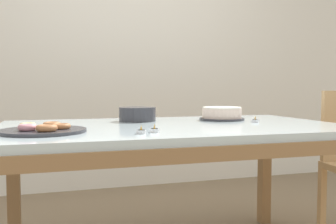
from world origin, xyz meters
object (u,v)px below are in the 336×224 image
object	(u,v)px
cake_chocolate_round	(222,114)
tealight_near_cakes	(255,121)
pastry_platter	(43,130)
tealight_right_edge	(141,131)
tealight_centre	(154,130)
plate_stack	(137,114)

from	to	relation	value
cake_chocolate_round	tealight_near_cakes	world-z (taller)	cake_chocolate_round
pastry_platter	tealight_right_edge	bearing A→B (deg)	-22.99
tealight_right_edge	tealight_centre	bearing A→B (deg)	27.00
pastry_platter	tealight_right_edge	xyz separation A→B (m)	(0.39, -0.16, -0.00)
tealight_near_cakes	cake_chocolate_round	bearing A→B (deg)	117.73
cake_chocolate_round	pastry_platter	bearing A→B (deg)	-159.63
pastry_platter	tealight_right_edge	world-z (taller)	pastry_platter
plate_stack	tealight_right_edge	bearing A→B (deg)	-100.83
pastry_platter	tealight_near_cakes	xyz separation A→B (m)	(1.11, 0.17, -0.00)
tealight_near_cakes	tealight_centre	bearing A→B (deg)	-155.41
cake_chocolate_round	tealight_centre	world-z (taller)	cake_chocolate_round
plate_stack	tealight_right_edge	distance (m)	0.61
tealight_near_cakes	tealight_centre	size ratio (longest dim) A/B	1.00
tealight_near_cakes	tealight_right_edge	world-z (taller)	same
plate_stack	tealight_centre	xyz separation A→B (m)	(-0.05, -0.57, -0.03)
tealight_near_cakes	tealight_centre	xyz separation A→B (m)	(-0.66, -0.30, 0.00)
cake_chocolate_round	tealight_right_edge	distance (m)	0.82
pastry_platter	plate_stack	xyz separation A→B (m)	(0.50, 0.44, 0.03)
tealight_right_edge	pastry_platter	bearing A→B (deg)	157.01
cake_chocolate_round	plate_stack	world-z (taller)	plate_stack
pastry_platter	tealight_centre	distance (m)	0.47
tealight_near_cakes	tealight_right_edge	xyz separation A→B (m)	(-0.72, -0.33, 0.00)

